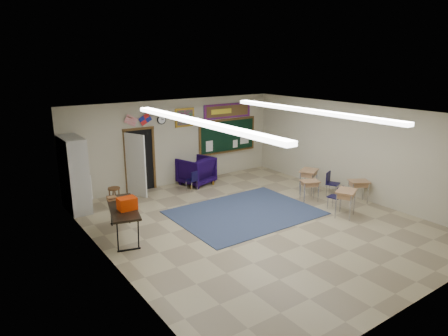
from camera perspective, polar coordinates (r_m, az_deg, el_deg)
floor at (r=11.03m, az=4.75°, el=-7.89°), size 9.00×9.00×0.00m
back_wall at (r=14.17m, az=-6.84°, el=3.67°), size 8.00×0.04×3.00m
front_wall at (r=7.83m, az=26.72°, el=-7.65°), size 8.00×0.04×3.00m
left_wall at (r=8.63m, az=-15.99°, el=-4.50°), size 0.04×9.00×3.00m
right_wall at (r=13.38m, az=18.20°, el=2.32°), size 0.04×9.00×3.00m
ceiling at (r=10.22m, az=5.12°, el=7.75°), size 8.00×9.00×0.04m
area_rug at (r=11.71m, az=2.99°, el=-6.38°), size 4.00×3.00×0.02m
fluorescent_strips at (r=10.23m, az=5.11°, el=7.42°), size 3.86×6.00×0.10m
doorway at (r=13.50m, az=-12.08°, el=0.93°), size 1.10×0.89×2.16m
chalkboard at (r=15.28m, az=0.52°, el=4.50°), size 2.55×0.14×1.30m
bulletin_board at (r=15.13m, az=0.52°, el=8.17°), size 2.10×0.05×0.55m
framed_art_print at (r=14.16m, az=-5.63°, el=7.19°), size 0.75×0.05×0.65m
wall_clock at (r=13.74m, az=-8.91°, el=6.84°), size 0.32×0.05×0.32m
wall_flags at (r=13.35m, az=-12.17°, el=7.00°), size 1.16×0.06×0.70m
storage_cabinet at (r=12.36m, az=-20.59°, el=-0.87°), size 0.59×1.25×2.20m
wingback_armchair at (r=14.22m, az=-4.01°, el=-0.37°), size 1.33×1.35×0.99m
student_chair_reading at (r=13.56m, az=-4.66°, el=-1.81°), size 0.43×0.43×0.70m
student_chair_desk_a at (r=12.32m, az=15.54°, el=-4.06°), size 0.42×0.42×0.73m
student_chair_desk_b at (r=13.45m, az=15.29°, el=-2.27°), size 0.52×0.52×0.80m
student_desk_front_left at (r=12.83m, az=12.11°, el=-3.03°), size 0.67×0.60×0.66m
student_desk_front_right at (r=13.55m, az=11.97°, el=-1.70°), size 0.82×0.75×0.80m
student_desk_back_left at (r=11.80m, az=16.96°, el=-4.65°), size 0.80×0.73×0.78m
student_desk_back_right at (r=13.11m, az=18.63°, el=-3.02°), size 0.72×0.67×0.70m
folding_table at (r=10.39m, az=-14.14°, el=-7.21°), size 1.11×2.03×1.10m
wooden_stool at (r=12.41m, az=-15.36°, el=-4.09°), size 0.36×0.36×0.63m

